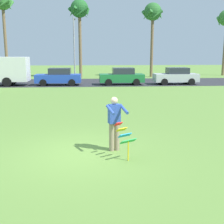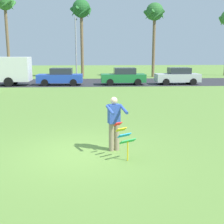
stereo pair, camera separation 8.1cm
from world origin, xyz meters
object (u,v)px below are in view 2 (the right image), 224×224
(palm_tree_right_near, at_px, (81,12))
(parked_car_green, at_px, (123,77))
(streetlight_pole, at_px, (76,44))
(parked_car_blue, at_px, (60,77))
(parked_car_silver, at_px, (178,76))
(person_kite_flyer, at_px, (114,122))
(palm_tree_centre_far, at_px, (155,15))
(palm_tree_left_near, at_px, (5,6))
(kite_held, at_px, (124,136))

(palm_tree_right_near, bearing_deg, parked_car_green, -63.28)
(parked_car_green, relative_size, streetlight_pole, 0.60)
(parked_car_blue, height_order, parked_car_silver, same)
(parked_car_green, bearing_deg, person_kite_flyer, -96.68)
(person_kite_flyer, distance_m, palm_tree_centre_far, 29.15)
(palm_tree_right_near, bearing_deg, parked_car_silver, -41.36)
(palm_tree_left_near, distance_m, streetlight_pole, 10.07)
(person_kite_flyer, distance_m, kite_held, 0.83)
(parked_car_silver, bearing_deg, parked_car_green, 180.00)
(person_kite_flyer, distance_m, parked_car_blue, 19.28)
(person_kite_flyer, distance_m, parked_car_green, 19.04)
(palm_tree_left_near, xyz_separation_m, palm_tree_centre_far, (18.03, -1.48, -1.13))
(kite_held, distance_m, parked_car_blue, 20.07)
(palm_tree_right_near, bearing_deg, kite_held, -85.49)
(kite_held, xyz_separation_m, palm_tree_centre_far, (6.57, 28.35, 6.73))
(kite_held, xyz_separation_m, parked_car_blue, (-3.98, 19.67, 0.08))
(parked_car_silver, distance_m, palm_tree_centre_far, 10.95)
(parked_car_blue, distance_m, palm_tree_centre_far, 15.20)
(kite_held, height_order, streetlight_pole, streetlight_pole)
(parked_car_green, bearing_deg, streetlight_pole, 122.82)
(kite_held, relative_size, streetlight_pole, 0.15)
(parked_car_blue, bearing_deg, kite_held, -78.55)
(person_kite_flyer, relative_size, parked_car_green, 0.41)
(parked_car_blue, height_order, streetlight_pole, streetlight_pole)
(streetlight_pole, bearing_deg, palm_tree_right_near, 49.61)
(parked_car_green, height_order, palm_tree_centre_far, palm_tree_centre_far)
(person_kite_flyer, xyz_separation_m, parked_car_silver, (7.47, 18.91, -0.18))
(parked_car_green, bearing_deg, palm_tree_centre_far, 62.08)
(kite_held, relative_size, parked_car_blue, 0.25)
(kite_held, distance_m, palm_tree_left_near, 32.90)
(palm_tree_right_near, bearing_deg, palm_tree_centre_far, 2.47)
(parked_car_silver, bearing_deg, palm_tree_centre_far, 94.29)
(parked_car_blue, bearing_deg, palm_tree_left_near, 126.33)
(palm_tree_right_near, relative_size, streetlight_pole, 1.30)
(person_kite_flyer, distance_m, parked_car_silver, 20.33)
(palm_tree_centre_far, bearing_deg, palm_tree_left_near, 175.31)
(kite_held, distance_m, parked_car_silver, 20.95)
(person_kite_flyer, relative_size, palm_tree_centre_far, 0.20)
(parked_car_blue, xyz_separation_m, parked_car_green, (5.96, 0.00, 0.00))
(parked_car_green, height_order, streetlight_pole, streetlight_pole)
(parked_car_green, relative_size, parked_car_silver, 1.00)
(parked_car_blue, bearing_deg, parked_car_green, 0.01)
(kite_held, height_order, palm_tree_left_near, palm_tree_left_near)
(palm_tree_centre_far, bearing_deg, parked_car_green, -117.92)
(person_kite_flyer, xyz_separation_m, kite_held, (0.24, -0.76, -0.26))
(parked_car_blue, bearing_deg, person_kite_flyer, -78.81)
(person_kite_flyer, height_order, palm_tree_left_near, palm_tree_left_near)
(person_kite_flyer, xyz_separation_m, palm_tree_left_near, (-11.21, 29.07, 7.61))
(palm_tree_right_near, bearing_deg, person_kite_flyer, -85.87)
(parked_car_green, height_order, palm_tree_right_near, palm_tree_right_near)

